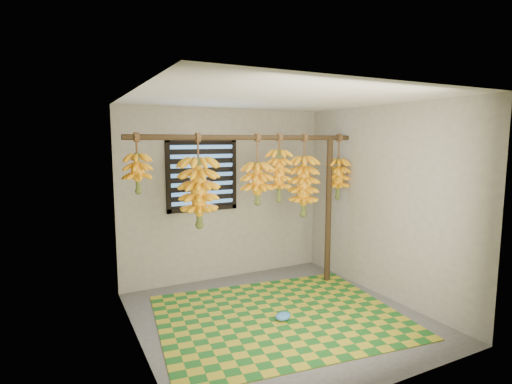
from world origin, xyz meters
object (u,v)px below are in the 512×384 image
woven_mat (279,316)px  plastic_bag (283,316)px  banana_bunch_e (304,186)px  banana_bunch_f (338,179)px  banana_bunch_b (199,193)px  banana_bunch_c (257,183)px  support_post (328,211)px  banana_bunch_d (279,175)px  banana_bunch_a (138,173)px

woven_mat → plastic_bag: bearing=-99.4°
banana_bunch_e → banana_bunch_f: size_ratio=1.21×
plastic_bag → banana_bunch_b: size_ratio=0.18×
woven_mat → banana_bunch_f: size_ratio=2.97×
banana_bunch_c → banana_bunch_f: 1.26m
support_post → woven_mat: (-1.18, -0.70, -0.99)m
woven_mat → banana_bunch_e: (0.77, 0.70, 1.36)m
support_post → woven_mat: bearing=-149.5°
plastic_bag → banana_bunch_c: (0.10, 0.81, 1.39)m
banana_bunch_b → banana_bunch_e: bearing=0.0°
plastic_bag → banana_bunch_e: (0.79, 0.81, 1.31)m
banana_bunch_b → banana_bunch_d: size_ratio=1.27×
woven_mat → banana_bunch_a: bearing=152.9°
banana_bunch_c → banana_bunch_e: same height
banana_bunch_b → banana_bunch_e: same height
banana_bunch_f → banana_bunch_c: bearing=180.0°
banana_bunch_d → banana_bunch_f: bearing=0.0°
support_post → plastic_bag: support_post is taller
support_post → banana_bunch_f: size_ratio=2.25×
banana_bunch_c → banana_bunch_f: (1.26, 0.00, 0.00)m
banana_bunch_a → banana_bunch_b: (0.68, 0.00, -0.25)m
support_post → banana_bunch_f: 0.47m
banana_bunch_d → banana_bunch_e: same height
plastic_bag → banana_bunch_f: banana_bunch_f is taller
banana_bunch_f → banana_bunch_d: bearing=180.0°
plastic_bag → banana_bunch_f: size_ratio=0.23×
banana_bunch_e → banana_bunch_f: 0.57m
woven_mat → banana_bunch_a: (-1.37, 0.70, 1.61)m
support_post → banana_bunch_c: 1.19m
woven_mat → plastic_bag: size_ratio=13.21×
banana_bunch_f → banana_bunch_e: bearing=180.0°
banana_bunch_a → banana_bunch_b: 0.73m
banana_bunch_d → support_post: bearing=0.0°
banana_bunch_b → banana_bunch_a: bearing=180.0°
woven_mat → banana_bunch_b: banana_bunch_b is taller
support_post → banana_bunch_e: bearing=180.0°
banana_bunch_d → banana_bunch_a: bearing=180.0°
banana_bunch_a → banana_bunch_c: 1.46m
banana_bunch_a → banana_bunch_e: same height
support_post → banana_bunch_b: bearing=180.0°
woven_mat → banana_bunch_b: size_ratio=2.43×
support_post → banana_bunch_e: (-0.42, 0.00, 0.36)m
woven_mat → support_post: bearing=30.5°
banana_bunch_d → woven_mat: bearing=-119.1°
woven_mat → banana_bunch_c: banana_bunch_c is taller
woven_mat → banana_bunch_b: (-0.68, 0.70, 1.36)m
banana_bunch_c → banana_bunch_d: size_ratio=1.01×
banana_bunch_a → banana_bunch_f: bearing=0.0°
support_post → banana_bunch_b: size_ratio=1.84×
plastic_bag → banana_bunch_f: (1.35, 0.81, 1.39)m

